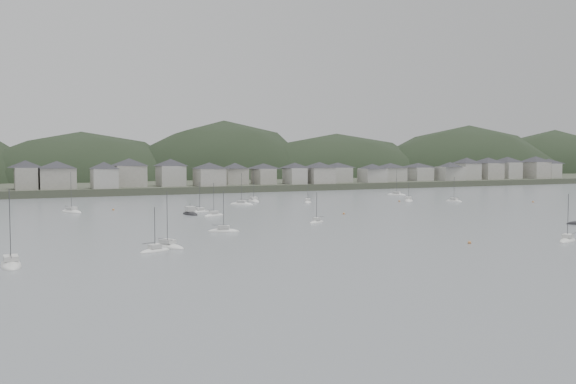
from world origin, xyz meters
TOP-DOWN VIEW (x-y plane):
  - ground at (0.00, 0.00)m, footprint 900.00×900.00m
  - far_shore_land at (0.00, 295.00)m, footprint 900.00×250.00m
  - forested_ridge at (4.83, 269.40)m, footprint 851.55×103.94m
  - waterfront_town at (50.59, 183.34)m, footprint 451.48×28.46m
  - sailboat_lead at (23.11, -2.53)m, footprint 7.51×5.25m
  - moored_fleet at (-23.06, 67.52)m, footprint 244.33×154.47m
  - motor_launch_far at (-27.17, 81.77)m, footprint 3.74×8.32m
  - mooring_buoys at (2.11, 56.01)m, footprint 172.67×136.24m

SIDE VIEW (x-z plane):
  - forested_ridge at x=4.83m, z-range -62.57..40.00m
  - ground at x=0.00m, z-range 0.00..0.00m
  - mooring_buoys at x=2.11m, z-range -0.20..0.50m
  - moored_fleet at x=-23.06m, z-range -6.44..6.79m
  - sailboat_lead at x=23.11m, z-range -4.78..5.14m
  - motor_launch_far at x=-27.17m, z-range -1.67..2.25m
  - far_shore_land at x=0.00m, z-range 0.00..3.00m
  - waterfront_town at x=50.59m, z-range 2.20..15.12m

